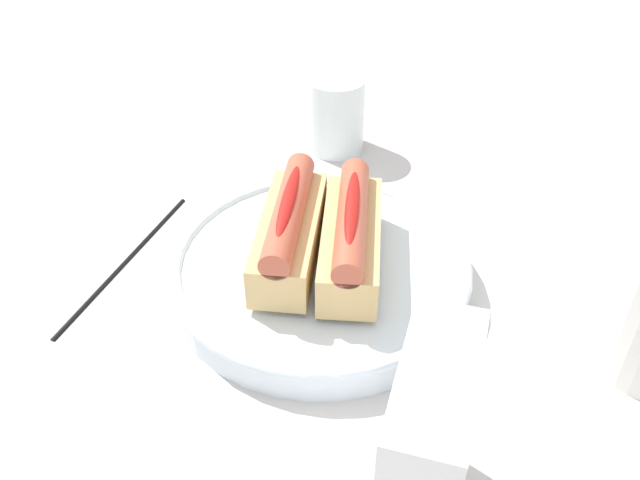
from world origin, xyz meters
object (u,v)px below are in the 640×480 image
Objects in this scene: hotdog_front at (289,230)px; chopstick_near at (125,261)px; serving_bowl at (320,270)px; hotdog_back at (351,236)px; water_glass at (336,118)px; napkin_box at (426,453)px.

hotdog_front reaches higher than chopstick_near.
hotdog_back reaches higher than serving_bowl.
hotdog_back is 0.25m from water_glass.
serving_bowl is 1.75× the size of hotdog_back.
napkin_box reaches higher than hotdog_back.
hotdog_back is (-0.01, 0.05, 0.00)m from hotdog_front.
hotdog_front is 1.04× the size of napkin_box.
hotdog_front is (0.00, -0.03, 0.04)m from serving_bowl.
serving_bowl is 0.25m from napkin_box.
chopstick_near is at bearing -28.16° from water_glass.
serving_bowl is at bearing 11.51° from water_glass.
hotdog_back reaches higher than chopstick_near.
chopstick_near is at bearing -84.04° from hotdog_back.
chopstick_near is (0.02, -0.16, -0.06)m from hotdog_front.
hotdog_back is 1.74× the size of water_glass.
hotdog_back reaches higher than water_glass.
hotdog_back is 0.23m from chopstick_near.
serving_bowl is at bearing 95.62° from hotdog_front.
hotdog_back is 0.23m from napkin_box.
water_glass is 0.48m from napkin_box.
napkin_box is at bearing 25.02° from hotdog_back.
hotdog_front is 0.99× the size of hotdog_back.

